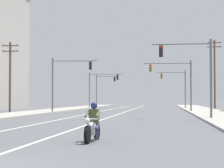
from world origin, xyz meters
The scene contains 13 objects.
lane_stripe_center centered at (-0.01, 45.00, 0.00)m, with size 0.16×100.00×0.01m, color beige.
lane_stripe_left centered at (-3.26, 45.00, 0.00)m, with size 0.16×100.00×0.01m, color beige.
sidewalk_kerb_right centered at (9.63, 40.00, 0.07)m, with size 4.40×110.00×0.14m, color #9E998E.
sidewalk_kerb_left centered at (-9.63, 40.00, 0.07)m, with size 4.40×110.00×0.14m, color #9E998E.
motorcycle_with_rider centered at (2.01, 6.36, 0.59)m, with size 0.70×2.19×1.46m.
traffic_signal_near_right centered at (6.95, 24.39, 4.08)m, with size 4.58×0.37×6.20m.
traffic_signal_near_left centered at (-6.38, 38.14, 4.11)m, with size 5.16×0.49×6.20m.
traffic_signal_mid_right centered at (6.16, 42.88, 4.15)m, with size 5.77×0.38×6.20m.
traffic_signal_mid_left centered at (-6.55, 64.75, 4.16)m, with size 5.92×0.50×6.20m.
traffic_signal_far_right centered at (6.75, 60.85, 4.08)m, with size 4.56×0.49×6.20m.
traffic_signal_far_left centered at (-6.98, 71.90, 4.05)m, with size 4.18×0.37×6.20m.
utility_pole_left_near centered at (-13.27, 39.25, 4.44)m, with size 1.99×0.26×8.22m.
utility_pole_right_far centered at (12.25, 57.18, 5.63)m, with size 2.18×0.26×10.50m.
Camera 1 is at (4.65, -9.50, 1.59)m, focal length 69.40 mm.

